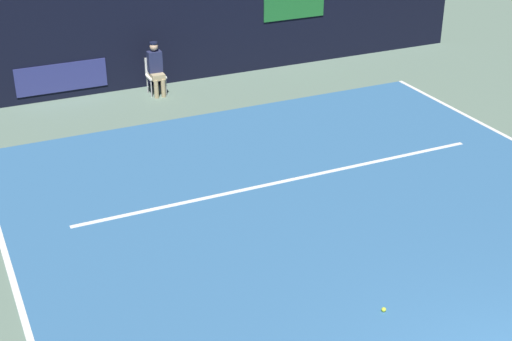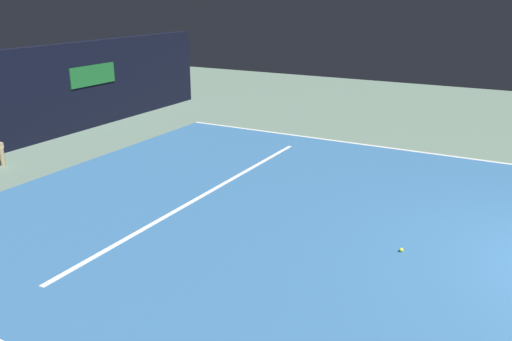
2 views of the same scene
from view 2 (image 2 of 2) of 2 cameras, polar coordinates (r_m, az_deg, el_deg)
The scene contains 5 objects.
ground_plane at distance 10.13m, azimuth 4.34°, elevation -4.67°, with size 33.02×33.02×0.00m, color slate.
court_surface at distance 10.12m, azimuth 4.35°, elevation -4.64°, with size 10.65×11.88×0.01m, color #336699.
line_sideline_left at distance 14.84m, azimuth 12.82°, elevation 2.54°, with size 0.10×11.88×0.01m, color white.
line_service at distance 11.06m, azimuth -5.51°, elevation -2.56°, with size 8.31×0.10×0.01m, color white.
tennis_ball at distance 8.97m, azimuth 15.27°, elevation -8.19°, with size 0.07×0.07×0.07m, color #CCE033.
Camera 2 is at (-8.52, 1.17, 3.97)m, focal length 37.41 mm.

